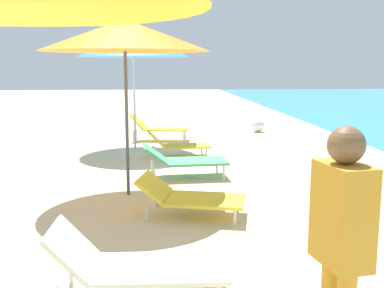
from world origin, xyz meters
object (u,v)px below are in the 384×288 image
lounger_third_shoreside (184,159)px  umbrella_farthest (133,43)px  lounger_third_inland (190,196)px  lounger_farthest_inland (177,144)px  beach_ball (258,125)px  lounger_second_shoreside (134,263)px  person_walking_near (341,235)px  umbrella_third (125,35)px  lounger_farthest_shoreside (158,127)px

lounger_third_shoreside → umbrella_farthest: size_ratio=0.53×
lounger_third_inland → lounger_farthest_inland: 3.96m
beach_ball → lounger_third_shoreside: bearing=-114.5°
lounger_second_shoreside → person_walking_near: size_ratio=0.93×
umbrella_farthest → lounger_third_inland: bearing=-79.5°
beach_ball → lounger_third_inland: bearing=-108.4°
umbrella_third → lounger_farthest_shoreside: 5.50m
beach_ball → umbrella_farthest: bearing=-143.2°
lounger_third_shoreside → beach_ball: lounger_third_shoreside is taller
lounger_third_shoreside → lounger_farthest_inland: (-0.04, 1.83, -0.04)m
person_walking_near → umbrella_farthest: bearing=-89.1°
lounger_second_shoreside → umbrella_farthest: umbrella_farthest is taller
umbrella_farthest → person_walking_near: bearing=-79.3°
lounger_third_inland → lounger_farthest_shoreside: size_ratio=0.94×
umbrella_third → beach_ball: 7.60m
umbrella_third → umbrella_farthest: (-0.07, 3.90, 0.09)m
lounger_farthest_shoreside → lounger_farthest_inland: (0.40, -2.24, -0.08)m
lounger_third_shoreside → lounger_farthest_shoreside: 4.09m
lounger_farthest_inland → person_walking_near: person_walking_near is taller
lounger_third_inland → lounger_farthest_shoreside: 6.21m
lounger_farthest_inland → person_walking_near: (0.63, -7.21, 0.68)m
umbrella_third → lounger_farthest_inland: size_ratio=1.95×
lounger_second_shoreside → umbrella_third: bearing=95.8°
lounger_second_shoreside → lounger_farthest_inland: size_ratio=1.09×
lounger_third_shoreside → lounger_farthest_inland: lounger_third_shoreside is taller
lounger_farthest_shoreside → lounger_third_shoreside: bearing=-75.7°
lounger_third_shoreside → umbrella_third: bearing=-134.8°
lounger_second_shoreside → umbrella_farthest: (-0.32, 7.03, 2.13)m
lounger_third_shoreside → umbrella_farthest: umbrella_farthest is taller
lounger_farthest_shoreside → lounger_second_shoreside: bearing=-83.3°
lounger_third_shoreside → lounger_farthest_shoreside: bearing=92.1°
umbrella_farthest → lounger_farthest_inland: (0.93, -1.03, -2.15)m
beach_ball → lounger_farthest_shoreside: bearing=-154.9°
lounger_third_shoreside → lounger_third_inland: bearing=-95.3°
umbrella_farthest → beach_ball: umbrella_farthest is taller
lounger_farthest_shoreside → lounger_third_inland: bearing=-78.2°
lounger_farthest_inland → beach_ball: 4.39m
lounger_farthest_shoreside → beach_ball: lounger_farthest_shoreside is taller
lounger_third_inland → lounger_farthest_inland: bearing=102.8°
umbrella_farthest → lounger_second_shoreside: bearing=-87.4°
umbrella_third → lounger_farthest_inland: umbrella_third is taller
umbrella_farthest → lounger_third_shoreside: bearing=-71.3°
lounger_farthest_inland → beach_ball: lounger_farthest_inland is taller
lounger_second_shoreside → lounger_farthest_inland: 6.04m
lounger_second_shoreside → lounger_third_inland: lounger_second_shoreside is taller
lounger_second_shoreside → umbrella_third: 3.75m
lounger_second_shoreside → umbrella_third: umbrella_third is taller
lounger_farthest_shoreside → lounger_farthest_inland: size_ratio=1.15×
person_walking_near → umbrella_third: bearing=-80.9°
umbrella_third → lounger_third_shoreside: 2.43m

